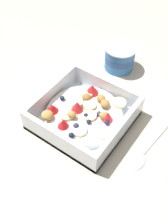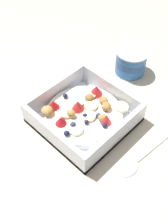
{
  "view_description": "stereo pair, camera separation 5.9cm",
  "coord_description": "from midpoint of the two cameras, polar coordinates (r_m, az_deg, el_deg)",
  "views": [
    {
      "loc": [
        0.21,
        -0.32,
        0.48
      ],
      "look_at": [
        -0.01,
        -0.01,
        0.03
      ],
      "focal_mm": 43.37,
      "sensor_mm": 36.0,
      "label": 1
    },
    {
      "loc": [
        0.25,
        -0.28,
        0.48
      ],
      "look_at": [
        -0.01,
        -0.01,
        0.03
      ],
      "focal_mm": 43.37,
      "sensor_mm": 36.0,
      "label": 2
    }
  ],
  "objects": [
    {
      "name": "ground_plane",
      "position": [
        0.61,
        4.27,
        -1.8
      ],
      "size": [
        2.4,
        2.4,
        0.0
      ],
      "primitive_type": "plane",
      "color": "beige"
    },
    {
      "name": "fruit_bowl",
      "position": [
        0.6,
        2.81,
        -0.71
      ],
      "size": [
        0.19,
        0.19,
        0.06
      ],
      "color": "white",
      "rests_on": "ground"
    },
    {
      "name": "spoon",
      "position": [
        0.57,
        14.35,
        -10.0
      ],
      "size": [
        0.04,
        0.17,
        0.01
      ],
      "color": "silver",
      "rests_on": "ground"
    },
    {
      "name": "yogurt_cup",
      "position": [
        0.72,
        12.21,
        10.24
      ],
      "size": [
        0.08,
        0.08,
        0.06
      ],
      "color": "#3370B7",
      "rests_on": "ground"
    }
  ]
}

